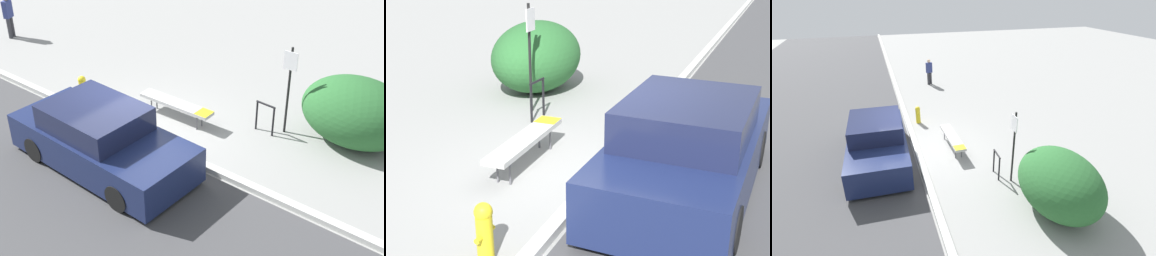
% 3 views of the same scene
% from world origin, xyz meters
% --- Properties ---
extents(ground_plane, '(60.00, 60.00, 0.00)m').
position_xyz_m(ground_plane, '(0.00, 0.00, 0.00)').
color(ground_plane, gray).
extents(curb, '(60.00, 0.20, 0.13)m').
position_xyz_m(curb, '(0.00, 0.00, 0.07)').
color(curb, '#B7B7B2').
rests_on(curb, ground_plane).
extents(bench, '(2.18, 0.44, 0.50)m').
position_xyz_m(bench, '(0.08, 1.31, 0.44)').
color(bench, '#515156').
rests_on(bench, ground_plane).
extents(bike_rack, '(0.55, 0.08, 0.83)m').
position_xyz_m(bike_rack, '(2.24, 2.17, 0.50)').
color(bike_rack, black).
rests_on(bike_rack, ground_plane).
extents(sign_post, '(0.36, 0.08, 2.30)m').
position_xyz_m(sign_post, '(2.63, 2.50, 1.38)').
color(sign_post, black).
rests_on(sign_post, ground_plane).
extents(fire_hydrant, '(0.36, 0.22, 0.77)m').
position_xyz_m(fire_hydrant, '(-2.58, 0.46, 0.41)').
color(fire_hydrant, gold).
rests_on(fire_hydrant, ground_plane).
extents(shrub_hedge, '(2.73, 1.98, 1.68)m').
position_xyz_m(shrub_hedge, '(4.17, 3.12, 0.84)').
color(shrub_hedge, '#28602D').
rests_on(shrub_hedge, ground_plane).
extents(pedestrian, '(0.30, 0.39, 1.54)m').
position_xyz_m(pedestrian, '(-8.14, 2.08, 0.82)').
color(pedestrian, '#333338').
rests_on(pedestrian, ground_plane).
extents(parked_car_near, '(4.50, 2.01, 1.49)m').
position_xyz_m(parked_car_near, '(0.09, -1.34, 0.67)').
color(parked_car_near, black).
rests_on(parked_car_near, ground_plane).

